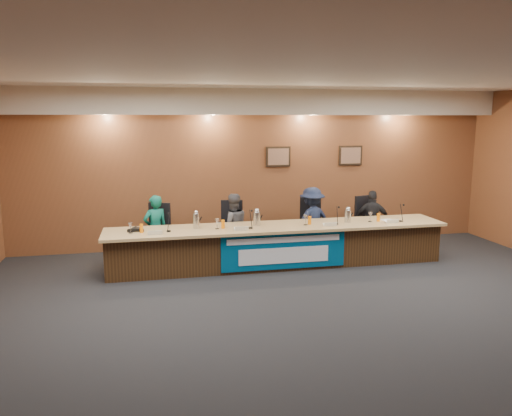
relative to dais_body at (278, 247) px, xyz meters
The scene contains 40 objects.
floor 2.43m from the dais_body, 90.00° to the right, with size 10.00×10.00×0.00m, color black.
ceiling 3.73m from the dais_body, 90.00° to the right, with size 10.00×8.00×0.04m, color silver.
wall_back 2.03m from the dais_body, 90.00° to the left, with size 10.00×0.04×3.20m, color brown.
soffit 2.93m from the dais_body, 90.00° to the left, with size 10.00×0.50×0.50m, color beige.
dais_body is the anchor object (origin of this frame).
dais_top 0.38m from the dais_body, 90.00° to the right, with size 6.10×0.95×0.05m, color tan.
banner 0.42m from the dais_body, 90.00° to the right, with size 2.20×0.02×0.65m, color #014977.
banner_text_upper 0.49m from the dais_body, 90.00° to the right, with size 2.00×0.01×0.10m, color silver.
banner_text_lower 0.43m from the dais_body, 90.00° to the right, with size 1.60×0.01×0.28m, color silver.
wall_photo_left 2.21m from the dais_body, 75.71° to the left, with size 0.52×0.04×0.42m, color black.
wall_photo_right 2.95m from the dais_body, 38.13° to the left, with size 0.52×0.04×0.42m, color black.
panelist_a 2.26m from the dais_body, 163.87° to the left, with size 0.46×0.30×1.27m, color #0B5546.
panelist_b 0.99m from the dais_body, 139.16° to the left, with size 0.61×0.47×1.25m, color #4A494E.
panelist_c 1.09m from the dais_body, 36.54° to the left, with size 0.85×0.49×1.32m, color #141C35.
panelist_d 2.22m from the dais_body, 16.42° to the left, with size 0.72×0.30×1.22m, color black.
office_chair_a 2.28m from the dais_body, 161.45° to the left, with size 0.48×0.48×0.08m, color black.
office_chair_b 1.03m from the dais_body, 134.92° to the left, with size 0.48×0.48×0.08m, color black.
office_chair_c 1.12m from the dais_body, 40.69° to the left, with size 0.48×0.48×0.08m, color black.
office_chair_d 2.24m from the dais_body, 18.88° to the left, with size 0.48×0.48×0.08m, color black.
nameplate_a 2.24m from the dais_body, behind, with size 0.24×0.06×0.09m, color white.
microphone_a 1.99m from the dais_body, behind, with size 0.07×0.07×0.02m, color black.
juice_glass_a 2.44m from the dais_body, behind, with size 0.06×0.06×0.15m, color orange.
water_glass_a 2.62m from the dais_body, behind, with size 0.08×0.08×0.18m, color silver.
nameplate_b 0.91m from the dais_body, 156.07° to the right, with size 0.24×0.06×0.09m, color white.
microphone_b 0.70m from the dais_body, 161.50° to the right, with size 0.07×0.07×0.02m, color black.
juice_glass_b 1.12m from the dais_body, behind, with size 0.06×0.06×0.15m, color orange.
water_glass_b 1.22m from the dais_body, behind, with size 0.08×0.08×0.18m, color silver.
nameplate_c 1.03m from the dais_body, 19.61° to the right, with size 0.24×0.06×0.09m, color white.
microphone_c 1.13m from the dais_body, ahead, with size 0.07×0.07×0.02m, color black.
juice_glass_c 0.74m from the dais_body, ahead, with size 0.06×0.06×0.15m, color orange.
water_glass_c 0.69m from the dais_body, 13.20° to the right, with size 0.08×0.08×0.18m, color silver.
nameplate_d 2.15m from the dais_body, ahead, with size 0.24×0.06×0.09m, color white.
microphone_d 2.33m from the dais_body, ahead, with size 0.07×0.07×0.02m, color black.
juice_glass_d 1.96m from the dais_body, ahead, with size 0.06×0.06×0.15m, color orange.
water_glass_d 1.80m from the dais_body, ahead, with size 0.08×0.08×0.18m, color silver.
carafe_left 1.56m from the dais_body, behind, with size 0.11×0.11×0.26m, color silver.
carafe_mid 0.65m from the dais_body, behind, with size 0.13×0.13×0.24m, color silver.
carafe_right 1.41m from the dais_body, ahead, with size 0.12×0.12×0.23m, color silver.
speakerphone 2.53m from the dais_body, behind, with size 0.32×0.32×0.05m, color black.
paper_stack 2.16m from the dais_body, ahead, with size 0.22×0.30×0.01m, color white.
Camera 1 is at (-2.22, -6.07, 2.64)m, focal length 35.00 mm.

